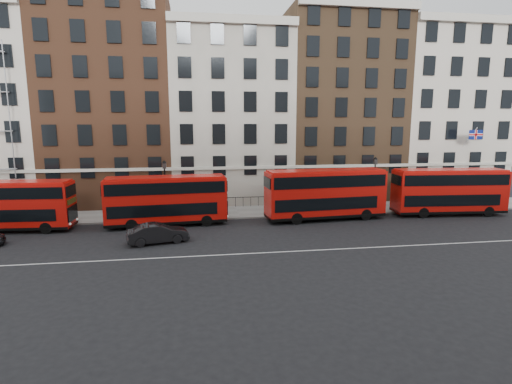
{
  "coord_description": "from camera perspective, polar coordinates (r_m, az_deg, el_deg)",
  "views": [
    {
      "loc": [
        -4.06,
        -27.7,
        8.75
      ],
      "look_at": [
        0.97,
        5.0,
        3.0
      ],
      "focal_mm": 28.0,
      "sensor_mm": 36.0,
      "label": 1
    }
  ],
  "objects": [
    {
      "name": "building_terrace",
      "position": [
        45.76,
        -4.12,
        11.7
      ],
      "size": [
        64.0,
        11.95,
        22.0
      ],
      "color": "#BFB4A5",
      "rests_on": "ground"
    },
    {
      "name": "lamp_post_right",
      "position": [
        41.15,
        16.56,
        1.53
      ],
      "size": [
        0.44,
        0.44,
        5.33
      ],
      "color": "black",
      "rests_on": "pavement"
    },
    {
      "name": "ground",
      "position": [
        29.33,
        -0.39,
        -7.5
      ],
      "size": [
        120.0,
        120.0,
        0.0
      ],
      "primitive_type": "plane",
      "color": "black",
      "rests_on": "ground"
    },
    {
      "name": "bus_b",
      "position": [
        34.97,
        -12.71,
        -1.03
      ],
      "size": [
        10.32,
        3.2,
        4.27
      ],
      "rotation": [
        0.0,
        0.0,
        0.07
      ],
      "color": "red",
      "rests_on": "ground"
    },
    {
      "name": "bus_d",
      "position": [
        42.27,
        25.82,
        0.19
      ],
      "size": [
        10.69,
        3.28,
        4.43
      ],
      "rotation": [
        0.0,
        0.0,
        -0.07
      ],
      "color": "red",
      "rests_on": "ground"
    },
    {
      "name": "traffic_light",
      "position": [
        47.41,
        30.22,
        0.87
      ],
      "size": [
        0.25,
        0.45,
        3.27
      ],
      "color": "black",
      "rests_on": "pavement"
    },
    {
      "name": "car_front",
      "position": [
        30.37,
        -13.84,
        -5.75
      ],
      "size": [
        4.67,
        2.54,
        1.46
      ],
      "primitive_type": "imported",
      "rotation": [
        0.0,
        0.0,
        1.81
      ],
      "color": "black",
      "rests_on": "ground"
    },
    {
      "name": "bus_a",
      "position": [
        37.98,
        -31.86,
        -1.55
      ],
      "size": [
        9.98,
        3.01,
        4.14
      ],
      "rotation": [
        0.0,
        0.0,
        -0.06
      ],
      "color": "red",
      "rests_on": "ground"
    },
    {
      "name": "iron_railings",
      "position": [
        41.4,
        -2.95,
        -1.44
      ],
      "size": [
        6.6,
        0.06,
        1.0
      ],
      "primitive_type": null,
      "color": "black",
      "rests_on": "pavement"
    },
    {
      "name": "lamp_post_left",
      "position": [
        36.82,
        -12.84,
        0.75
      ],
      "size": [
        0.44,
        0.44,
        5.33
      ],
      "color": "black",
      "rests_on": "pavement"
    },
    {
      "name": "bus_c",
      "position": [
        36.73,
        9.81,
        -0.15
      ],
      "size": [
        11.09,
        3.47,
        4.59
      ],
      "rotation": [
        0.0,
        0.0,
        0.08
      ],
      "color": "red",
      "rests_on": "ground"
    },
    {
      "name": "road_centre_line",
      "position": [
        27.45,
        0.22,
        -8.72
      ],
      "size": [
        70.0,
        0.12,
        0.01
      ],
      "primitive_type": "cube",
      "color": "white",
      "rests_on": "ground"
    },
    {
      "name": "kerb",
      "position": [
        36.96,
        -2.2,
        -3.71
      ],
      "size": [
        80.0,
        0.3,
        0.16
      ],
      "primitive_type": "cube",
      "color": "gray",
      "rests_on": "ground"
    },
    {
      "name": "pavement",
      "position": [
        39.38,
        -2.62,
        -2.88
      ],
      "size": [
        80.0,
        5.0,
        0.15
      ],
      "primitive_type": "cube",
      "color": "gray",
      "rests_on": "ground"
    }
  ]
}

